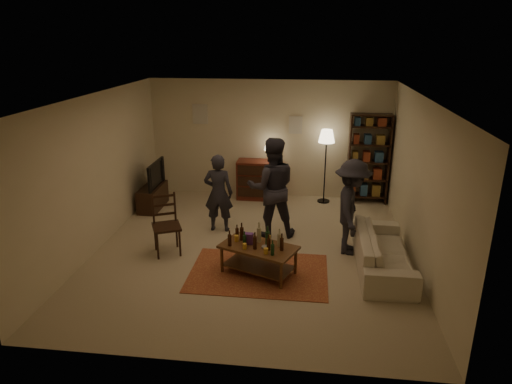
% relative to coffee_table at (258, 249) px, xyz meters
% --- Properties ---
extents(floor, '(6.00, 6.00, 0.00)m').
position_rel_coffee_table_xyz_m(floor, '(-0.20, 0.81, -0.42)').
color(floor, '#C6B793').
rests_on(floor, ground).
extents(room_shell, '(6.00, 6.00, 6.00)m').
position_rel_coffee_table_xyz_m(room_shell, '(-0.85, 3.79, 1.39)').
color(room_shell, beige).
rests_on(room_shell, ground).
extents(rug, '(2.20, 1.50, 0.01)m').
position_rel_coffee_table_xyz_m(rug, '(0.01, -0.01, -0.41)').
color(rug, maroon).
rests_on(rug, ground).
extents(coffee_table, '(1.33, 1.04, 0.82)m').
position_rel_coffee_table_xyz_m(coffee_table, '(0.00, 0.00, 0.00)').
color(coffee_table, brown).
rests_on(coffee_table, ground).
extents(dining_chair, '(0.62, 0.62, 1.08)m').
position_rel_coffee_table_xyz_m(dining_chair, '(-1.69, 0.57, 0.15)').
color(dining_chair, black).
rests_on(dining_chair, ground).
extents(tv_stand, '(0.40, 1.00, 1.06)m').
position_rel_coffee_table_xyz_m(tv_stand, '(-2.64, 2.61, -0.04)').
color(tv_stand, black).
rests_on(tv_stand, ground).
extents(dresser, '(1.00, 0.50, 1.36)m').
position_rel_coffee_table_xyz_m(dresser, '(-0.39, 3.52, 0.06)').
color(dresser, maroon).
rests_on(dresser, ground).
extents(bookshelf, '(0.90, 0.34, 2.02)m').
position_rel_coffee_table_xyz_m(bookshelf, '(2.05, 3.59, 0.61)').
color(bookshelf, black).
rests_on(bookshelf, ground).
extents(floor_lamp, '(0.36, 0.36, 1.67)m').
position_rel_coffee_table_xyz_m(floor_lamp, '(1.10, 3.46, 1.00)').
color(floor_lamp, black).
rests_on(floor_lamp, ground).
extents(sofa, '(0.81, 2.08, 0.61)m').
position_rel_coffee_table_xyz_m(sofa, '(2.00, 0.41, -0.12)').
color(sofa, beige).
rests_on(sofa, ground).
extents(person_left, '(0.56, 0.37, 1.53)m').
position_rel_coffee_table_xyz_m(person_left, '(-0.96, 1.61, 0.34)').
color(person_left, '#23232A').
rests_on(person_left, ground).
extents(person_right, '(1.04, 0.88, 1.90)m').
position_rel_coffee_table_xyz_m(person_right, '(0.07, 1.51, 0.53)').
color(person_right, '#28272F').
rests_on(person_right, ground).
extents(person_by_sofa, '(0.70, 1.13, 1.68)m').
position_rel_coffee_table_xyz_m(person_by_sofa, '(1.50, 0.95, 0.42)').
color(person_by_sofa, '#24232B').
rests_on(person_by_sofa, ground).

